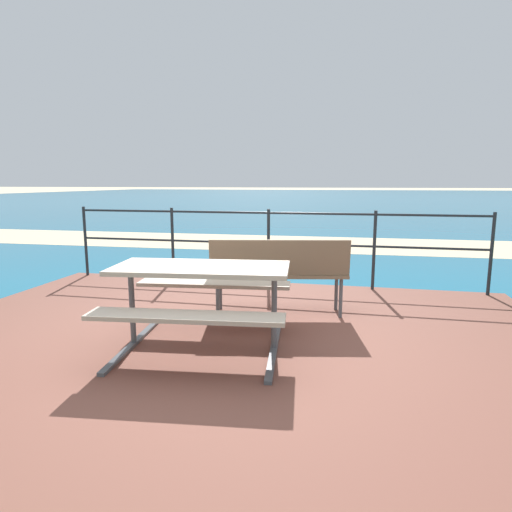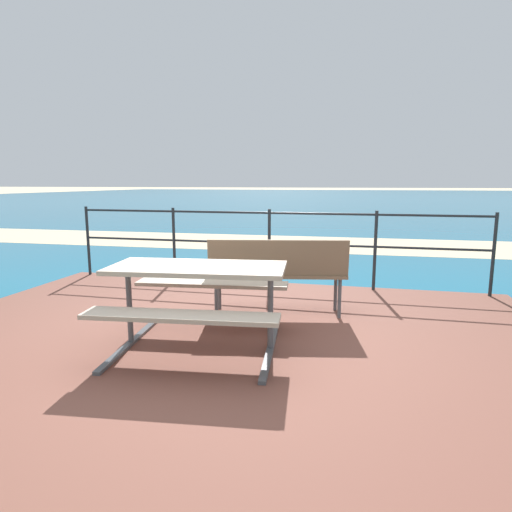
# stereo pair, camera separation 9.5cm
# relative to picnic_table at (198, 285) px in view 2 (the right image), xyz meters

# --- Properties ---
(ground_plane) EXTENTS (240.00, 240.00, 0.00)m
(ground_plane) POSITION_rel_picnic_table_xyz_m (0.12, 0.09, -0.63)
(ground_plane) COLOR beige
(patio_paving) EXTENTS (6.40, 5.20, 0.06)m
(patio_paving) POSITION_rel_picnic_table_xyz_m (0.12, 0.09, -0.60)
(patio_paving) COLOR brown
(patio_paving) RESTS_ON ground
(sea_water) EXTENTS (90.00, 90.00, 0.01)m
(sea_water) POSITION_rel_picnic_table_xyz_m (0.12, 40.09, -0.63)
(sea_water) COLOR #196B8E
(sea_water) RESTS_ON ground
(beach_strip) EXTENTS (54.04, 3.89, 0.01)m
(beach_strip) POSITION_rel_picnic_table_xyz_m (0.12, 7.28, -0.63)
(beach_strip) COLOR beige
(beach_strip) RESTS_ON ground
(picnic_table) EXTENTS (1.66, 1.50, 0.75)m
(picnic_table) POSITION_rel_picnic_table_xyz_m (0.00, 0.00, 0.00)
(picnic_table) COLOR tan
(picnic_table) RESTS_ON patio_paving
(park_bench) EXTENTS (1.56, 0.70, 0.87)m
(park_bench) POSITION_rel_picnic_table_xyz_m (0.51, 1.10, -0.04)
(park_bench) COLOR #7A6047
(park_bench) RESTS_ON patio_paving
(railing_fence) EXTENTS (5.94, 0.04, 1.09)m
(railing_fence) POSITION_rel_picnic_table_xyz_m (0.12, 2.56, 0.12)
(railing_fence) COLOR #1E2328
(railing_fence) RESTS_ON patio_paving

